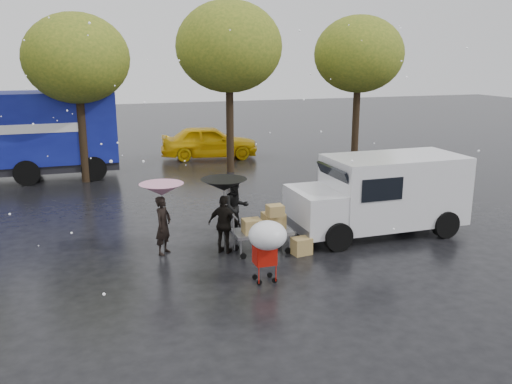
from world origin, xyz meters
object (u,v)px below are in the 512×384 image
object	(u,v)px
person_pink	(163,225)
person_black	(224,224)
blue_truck	(17,137)
shopping_cart	(267,239)
white_van	(382,193)
vendor_cart	(265,225)
yellow_taxi	(209,142)

from	to	relation	value
person_pink	person_black	world-z (taller)	person_black
person_pink	blue_truck	world-z (taller)	blue_truck
person_black	person_pink	bearing A→B (deg)	23.31
blue_truck	person_pink	bearing A→B (deg)	-67.76
shopping_cart	white_van	world-z (taller)	white_van
shopping_cart	vendor_cart	bearing A→B (deg)	72.00
white_van	person_black	bearing A→B (deg)	-177.91
shopping_cart	yellow_taxi	world-z (taller)	yellow_taxi
shopping_cart	yellow_taxi	size ratio (longest dim) A/B	0.31
person_black	white_van	world-z (taller)	white_van
vendor_cart	blue_truck	xyz separation A→B (m)	(-6.68, 10.95, 1.03)
person_pink	white_van	world-z (taller)	white_van
person_black	blue_truck	xyz separation A→B (m)	(-5.68, 10.67, 1.00)
person_black	shopping_cart	size ratio (longest dim) A/B	1.03
person_black	white_van	xyz separation A→B (m)	(4.63, 0.17, 0.41)
person_black	shopping_cart	bearing A→B (deg)	138.72
person_pink	yellow_taxi	size ratio (longest dim) A/B	0.32
person_black	yellow_taxi	size ratio (longest dim) A/B	0.32
person_black	white_van	size ratio (longest dim) A/B	0.31
person_pink	white_van	distance (m)	6.14
person_pink	person_black	bearing A→B (deg)	-67.03
person_black	blue_truck	size ratio (longest dim) A/B	0.18
person_black	vendor_cart	distance (m)	1.03
vendor_cart	blue_truck	distance (m)	12.87
person_pink	shopping_cart	xyz separation A→B (m)	(1.86, -2.62, 0.31)
vendor_cart	blue_truck	world-z (taller)	blue_truck
white_van	yellow_taxi	xyz separation A→B (m)	(-1.92, 12.70, -0.36)
shopping_cart	blue_truck	world-z (taller)	blue_truck
vendor_cart	yellow_taxi	size ratio (longest dim) A/B	0.33
vendor_cart	yellow_taxi	world-z (taller)	yellow_taxi
person_pink	yellow_taxi	xyz separation A→B (m)	(4.20, 12.45, 0.04)
person_pink	person_black	distance (m)	1.55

